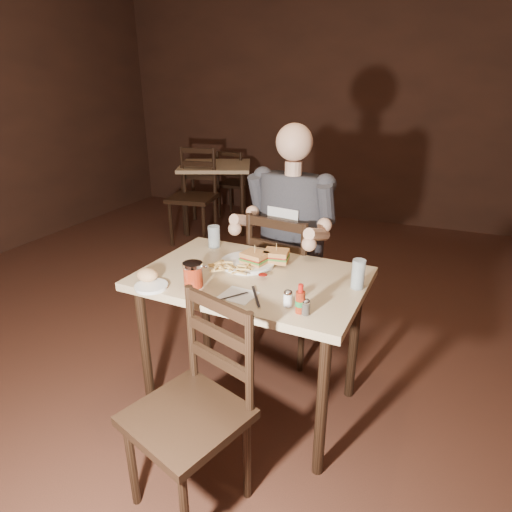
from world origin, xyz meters
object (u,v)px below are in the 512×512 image
at_px(bg_chair_near, 192,198).
at_px(syrup_dispenser, 193,275).
at_px(diner, 289,209).
at_px(bg_chair_far, 236,184).
at_px(chair_near, 187,417).
at_px(hot_sauce, 300,299).
at_px(dinner_plate, 248,263).
at_px(bg_table, 215,172).
at_px(chair_far, 290,283).
at_px(main_table, 252,292).
at_px(glass_right, 358,274).
at_px(side_plate, 151,287).
at_px(glass_left, 214,237).

distance_m(bg_chair_near, syrup_dispenser, 2.78).
bearing_deg(diner, bg_chair_far, 130.64).
bearing_deg(chair_near, hot_sauce, 68.20).
xyz_separation_m(chair_near, dinner_plate, (-0.07, 0.75, 0.34)).
bearing_deg(syrup_dispenser, chair_near, -62.40).
distance_m(bg_chair_far, hot_sauce, 4.04).
xyz_separation_m(bg_table, chair_far, (1.63, -2.12, -0.21)).
xyz_separation_m(bg_table, chair_near, (1.62, -3.35, -0.24)).
xyz_separation_m(chair_far, diner, (-0.01, -0.05, 0.49)).
xyz_separation_m(bg_table, syrup_dispenser, (1.42, -2.92, 0.15)).
bearing_deg(diner, main_table, -80.90).
bearing_deg(bg_chair_near, diner, -53.89).
bearing_deg(glass_right, bg_chair_far, 123.48).
bearing_deg(side_plate, hot_sauce, 3.86).
bearing_deg(chair_far, main_table, 98.33).
height_order(bg_table, side_plate, side_plate).
xyz_separation_m(chair_near, side_plate, (-0.36, 0.34, 0.34)).
height_order(chair_near, glass_right, glass_right).
height_order(bg_chair_near, diner, diner).
height_order(diner, glass_left, diner).
height_order(main_table, glass_left, glass_left).
xyz_separation_m(bg_chair_near, glass_right, (2.11, -2.10, 0.34)).
bearing_deg(bg_table, syrup_dispenser, -64.07).
relative_size(main_table, chair_near, 1.26).
xyz_separation_m(diner, syrup_dispenser, (-0.20, -0.75, -0.14)).
bearing_deg(dinner_plate, chair_near, -84.86).
height_order(bg_chair_far, bg_chair_near, bg_chair_near).
relative_size(hot_sauce, syrup_dispenser, 1.08).
bearing_deg(bg_chair_far, chair_far, 122.31).
height_order(bg_table, bg_chair_far, bg_chair_far).
bearing_deg(bg_chair_near, chair_far, -52.88).
distance_m(bg_table, chair_far, 2.69).
bearing_deg(chair_far, glass_left, 49.83).
height_order(bg_chair_far, syrup_dispenser, syrup_dispenser).
relative_size(chair_near, syrup_dispenser, 7.58).
relative_size(bg_table, hot_sauce, 8.33).
bearing_deg(bg_chair_far, bg_table, 90.90).
xyz_separation_m(dinner_plate, syrup_dispenser, (-0.13, -0.33, 0.05)).
bearing_deg(bg_chair_far, dinner_plate, 117.12).
relative_size(bg_chair_near, dinner_plate, 3.65).
relative_size(dinner_plate, glass_right, 2.01).
distance_m(bg_chair_near, glass_left, 2.29).
height_order(chair_near, glass_left, glass_left).
distance_m(main_table, side_plate, 0.49).
xyz_separation_m(chair_far, bg_chair_far, (-1.63, 2.67, -0.04)).
relative_size(main_table, chair_far, 1.17).
bearing_deg(glass_right, syrup_dispenser, -158.63).
bearing_deg(bg_chair_near, chair_near, -68.93).
height_order(chair_far, glass_left, chair_far).
bearing_deg(diner, dinner_plate, -90.33).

